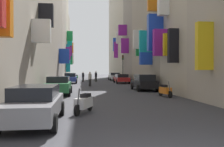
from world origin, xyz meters
name	(u,v)px	position (x,y,z in m)	size (l,w,h in m)	color
ground_plane	(96,84)	(0.00, 30.00, 0.00)	(140.00, 140.00, 0.00)	#38383D
building_left_mid_b	(47,37)	(-7.99, 40.59, 7.73)	(6.91, 10.12, 15.48)	#B2A899
building_left_mid_c	(53,30)	(-7.98, 49.62, 10.42)	(7.19, 7.97, 20.88)	#BCB29E
building_left_far	(57,47)	(-7.97, 56.81, 7.39)	(6.99, 6.39, 14.82)	#9E9384
building_right_mid_a	(207,3)	(7.95, 14.83, 7.23)	(7.30, 5.69, 14.50)	#BCB29E
building_right_mid_c	(146,37)	(7.99, 33.89, 6.98)	(7.31, 7.40, 13.96)	gray
building_right_far	(128,32)	(8.00, 48.79, 10.17)	(7.06, 22.41, 20.35)	#BCB29E
parked_car_green	(58,85)	(-3.78, 15.55, 0.75)	(1.97, 4.17, 1.41)	#236638
parked_car_blue	(70,78)	(-3.62, 31.90, 0.76)	(1.90, 4.27, 1.45)	navy
parked_car_red	(122,78)	(3.68, 31.19, 0.71)	(1.92, 4.45, 1.31)	#B21E1E
parked_car_white	(114,76)	(3.98, 41.43, 0.74)	(1.99, 4.25, 1.39)	white
parked_car_black	(144,82)	(3.77, 18.61, 0.78)	(1.88, 4.08, 1.49)	black
parked_car_grey	(35,103)	(-3.66, 5.27, 0.72)	(1.85, 4.46, 1.34)	slate
scooter_white	(84,103)	(-1.90, 7.12, 0.46)	(0.86, 1.87, 1.13)	silver
scooter_green	(77,77)	(-3.01, 47.19, 0.46)	(0.49, 2.00, 1.13)	#287F3D
scooter_black	(115,79)	(3.52, 36.93, 0.46)	(0.70, 1.74, 1.13)	black
scooter_orange	(165,90)	(3.88, 13.03, 0.46)	(0.58, 1.96, 1.13)	orange
pedestrian_crossing	(83,77)	(-1.79, 36.19, 0.79)	(0.52, 0.52, 1.59)	#303030
pedestrian_near_left	(96,76)	(0.27, 35.98, 0.84)	(0.42, 0.42, 1.69)	#373737
pedestrian_near_right	(90,79)	(-1.04, 25.29, 0.84)	(0.50, 0.50, 1.69)	#272727
traffic_light_near_corner	(123,64)	(4.63, 35.85, 2.93)	(0.26, 0.34, 4.31)	#2D2D2D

